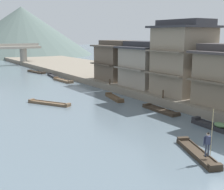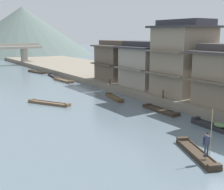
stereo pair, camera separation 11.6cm
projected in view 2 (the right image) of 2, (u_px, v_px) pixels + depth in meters
The scene contains 16 objects.
riverbank_right at pixel (134, 78), 51.78m from camera, with size 18.00×110.00×0.90m, color slate.
boat_foreground_poled at pixel (197, 153), 19.71m from camera, with size 2.81×4.99×0.44m.
boatman_person at pixel (207, 141), 18.25m from camera, with size 0.55×0.34×3.04m.
boat_moored_nearest at pixel (63, 80), 50.70m from camera, with size 1.38×5.81×0.49m.
boat_moored_second at pixel (114, 98), 36.92m from camera, with size 1.87×4.65×0.45m.
boat_moored_third at pixel (53, 76), 56.36m from camera, with size 1.58×5.33×0.44m.
boat_moored_far at pixel (49, 103), 34.10m from camera, with size 3.59×5.22×0.37m.
boat_midriver_drifting at pixel (160, 110), 30.96m from camera, with size 1.30×4.97×0.37m.
boat_midriver_upstream at pixel (37, 72), 62.15m from camera, with size 2.24×5.85×0.44m.
boat_upstream_distant at pixel (220, 128), 24.64m from camera, with size 1.17×5.80×0.73m.
house_waterfront_tall at pixel (183, 58), 34.80m from camera, with size 6.85×6.41×8.74m.
house_waterfront_narrow at pixel (147, 64), 40.48m from camera, with size 6.87×6.92×6.14m.
house_waterfront_far at pixel (119, 61), 46.31m from camera, with size 6.97×6.51×6.14m.
mooring_post_dock_mid at pixel (163, 94), 33.10m from camera, with size 0.20×0.20×0.92m, color #473828.
mooring_post_dock_far at pixel (110, 82), 42.30m from camera, with size 0.20×0.20×0.73m, color #473828.
hill_far_centre at pixel (23, 31), 115.90m from camera, with size 54.76×54.76×18.55m, color #4C5B56.
Camera 2 is at (-16.01, -11.03, 7.97)m, focal length 47.16 mm.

